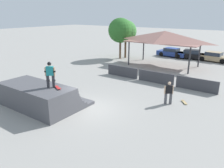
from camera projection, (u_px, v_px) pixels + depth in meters
ground_plane at (88, 109)px, 14.69m from camera, size 160.00×160.00×0.00m
quarter_pipe_ramp at (40, 96)px, 14.95m from camera, size 5.46×3.99×1.61m
skater_on_deck at (50, 73)px, 13.77m from camera, size 0.67×0.54×1.69m
skateboard_on_deck at (58, 88)px, 13.87m from camera, size 0.86×0.51×0.09m
bystander_walking at (169, 92)px, 15.28m from camera, size 0.59×0.49×1.66m
skateboard_on_ground at (184, 102)px, 15.76m from camera, size 0.65×0.75×0.09m
barrier_fence at (156, 77)px, 20.10m from camera, size 10.77×0.12×1.05m
pavilion_shelter at (165, 37)px, 25.69m from camera, size 8.69×4.56×4.19m
tree_beside_pavilion at (120, 30)px, 29.89m from camera, size 3.36×3.36×5.58m
tree_far_back at (126, 31)px, 30.45m from camera, size 3.03×3.03×5.26m
parked_car_blue at (172, 53)px, 32.19m from camera, size 4.46×2.12×1.27m
parked_car_black at (192, 55)px, 30.64m from camera, size 4.55×2.17×1.27m
parked_car_tan at (214, 57)px, 29.00m from camera, size 4.38×2.23×1.27m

